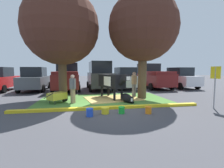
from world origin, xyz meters
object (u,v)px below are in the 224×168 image
calf_lying (127,98)px  parking_sign (215,79)px  bucket_green (122,110)px  pickup_truck_black (152,77)px  suv_dark_grey (99,76)px  bucket_orange (148,110)px  bucket_blue (90,112)px  shade_tree_left (61,27)px  person_visitor_near (134,83)px  sedan_blue (35,79)px  shade_tree_right (143,27)px  sedan_silver (125,78)px  cow_holstein (112,81)px  pickup_truck_maroon (67,77)px  wheelbarrow (58,96)px  bucket_yellow (105,110)px  person_handler (73,88)px  hatchback_white (180,78)px

calf_lying → parking_sign: 4.33m
bucket_green → pickup_truck_black: pickup_truck_black is taller
suv_dark_grey → bucket_orange: bearing=-81.6°
suv_dark_grey → bucket_blue: bearing=-98.0°
calf_lying → parking_sign: (3.64, -2.06, 1.14)m
shade_tree_left → person_visitor_near: 5.64m
calf_lying → sedan_blue: bearing=136.7°
shade_tree_left → suv_dark_grey: size_ratio=1.39×
shade_tree_right → sedan_blue: (-7.78, 5.07, -3.40)m
shade_tree_left → sedan_silver: shade_tree_left is taller
shade_tree_right → person_visitor_near: size_ratio=3.94×
cow_holstein → pickup_truck_black: 7.21m
parking_sign → pickup_truck_maroon: pickup_truck_maroon is taller
wheelbarrow → bucket_yellow: (2.26, -2.44, -0.25)m
wheelbarrow → sedan_silver: sedan_silver is taller
bucket_yellow → shade_tree_right: bearing=48.8°
person_handler → hatchback_white: (9.98, 5.79, 0.16)m
person_visitor_near → pickup_truck_black: bearing=54.7°
bucket_yellow → bucket_green: (0.67, -0.09, 0.01)m
person_handler → parking_sign: size_ratio=0.79×
bucket_blue → pickup_truck_black: (6.45, 8.77, 0.95)m
parking_sign → bucket_orange: (-3.36, -0.32, -1.22)m
bucket_blue → bucket_orange: bearing=-0.7°
bucket_yellow → sedan_blue: 9.67m
cow_holstein → shade_tree_left: bearing=174.9°
suv_dark_grey → sedan_silver: bearing=6.2°
shade_tree_left → sedan_silver: (5.07, 4.74, -3.28)m
bucket_yellow → sedan_blue: size_ratio=0.07×
hatchback_white → parking_sign: bearing=-113.2°
shade_tree_left → parking_sign: (7.21, -3.51, -2.89)m
person_visitor_near → parking_sign: parking_sign is taller
person_handler → bucket_green: person_handler is taller
cow_holstein → bucket_green: bearing=-93.1°
cow_holstein → parking_sign: parking_sign is taller
person_visitor_near → suv_dark_grey: suv_dark_grey is taller
cow_holstein → calf_lying: (0.62, -1.19, -0.86)m
cow_holstein → sedan_blue: bearing=139.9°
hatchback_white → wheelbarrow: bearing=-152.5°
cow_holstein → wheelbarrow: (-3.10, -0.83, -0.71)m
shade_tree_left → calf_lying: size_ratio=4.90×
shade_tree_left → person_visitor_near: (4.52, 0.18, -3.37)m
bucket_blue → suv_dark_grey: bearing=82.0°
bucket_yellow → hatchback_white: hatchback_white is taller
calf_lying → pickup_truck_maroon: 7.25m
person_visitor_near → bucket_blue: size_ratio=5.27×
wheelbarrow → calf_lying: bearing=-5.5°
bucket_orange → hatchback_white: 10.81m
wheelbarrow → suv_dark_grey: (2.78, 5.56, 0.88)m
person_visitor_near → suv_dark_grey: (-1.90, 4.29, 0.38)m
bucket_yellow → sedan_silver: bearing=70.3°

